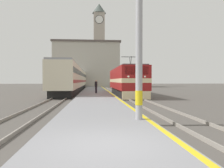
{
  "coord_description": "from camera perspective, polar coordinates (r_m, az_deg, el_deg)",
  "views": [
    {
      "loc": [
        -0.34,
        -5.51,
        1.91
      ],
      "look_at": [
        2.22,
        24.06,
        1.45
      ],
      "focal_mm": 35.0,
      "sensor_mm": 36.0,
      "label": 1
    }
  ],
  "objects": [
    {
      "name": "ground_plane",
      "position": [
        35.57,
        -4.4,
        -2.19
      ],
      "size": [
        200.0,
        200.0,
        0.0
      ],
      "primitive_type": "plane",
      "color": "#514C47"
    },
    {
      "name": "platform",
      "position": [
        30.57,
        -4.3,
        -2.42
      ],
      "size": [
        4.13,
        140.0,
        0.3
      ],
      "color": "gray",
      "rests_on": "ground"
    },
    {
      "name": "rail_track_near",
      "position": [
        30.85,
        2.78,
        -2.6
      ],
      "size": [
        2.83,
        140.0,
        0.16
      ],
      "color": "#514C47",
      "rests_on": "ground"
    },
    {
      "name": "rail_track_far",
      "position": [
        30.76,
        -11.36,
        -2.63
      ],
      "size": [
        2.83,
        140.0,
        0.16
      ],
      "color": "#514C47",
      "rests_on": "ground"
    },
    {
      "name": "locomotive_train",
      "position": [
        27.89,
        3.59,
        0.76
      ],
      "size": [
        2.92,
        14.35,
        4.58
      ],
      "color": "black",
      "rests_on": "ground"
    },
    {
      "name": "passenger_train",
      "position": [
        44.27,
        -9.4,
        1.31
      ],
      "size": [
        2.92,
        45.06,
        4.18
      ],
      "color": "black",
      "rests_on": "ground"
    },
    {
      "name": "catenary_mast",
      "position": [
        9.35,
        7.55,
        12.98
      ],
      "size": [
        2.55,
        0.31,
        7.25
      ],
      "color": "#9E9EA3",
      "rests_on": "platform"
    },
    {
      "name": "person_on_platform",
      "position": [
        28.12,
        -4.18,
        -0.57
      ],
      "size": [
        0.34,
        0.34,
        1.71
      ],
      "color": "#23232D",
      "rests_on": "platform"
    },
    {
      "name": "clock_tower",
      "position": [
        73.34,
        -3.39,
        10.7
      ],
      "size": [
        4.45,
        4.45,
        27.3
      ],
      "color": "#ADA393",
      "rests_on": "ground"
    },
    {
      "name": "station_building",
      "position": [
        65.12,
        -6.6,
        5.04
      ],
      "size": [
        19.33,
        9.07,
        13.2
      ],
      "color": "#B7B2A3",
      "rests_on": "ground"
    }
  ]
}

